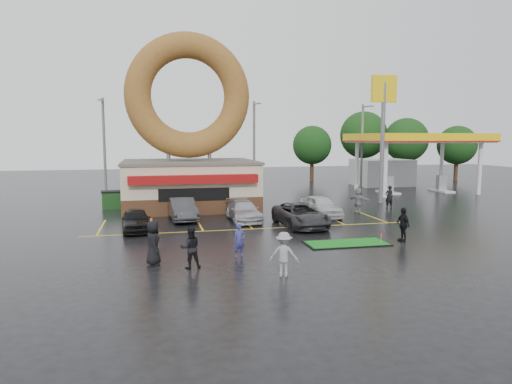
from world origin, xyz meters
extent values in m
plane|color=black|center=(0.00, 0.00, 0.00)|extent=(120.00, 120.00, 0.00)
cube|color=#472B19|center=(-3.00, 13.00, 0.60)|extent=(10.00, 8.00, 1.20)
cube|color=beige|center=(-3.00, 13.00, 2.35)|extent=(10.00, 8.00, 2.30)
cube|color=#59544C|center=(-3.00, 13.00, 3.60)|extent=(10.20, 8.20, 0.20)
cube|color=maroon|center=(-3.00, 8.70, 2.60)|extent=(9.00, 0.60, 0.60)
cylinder|color=slate|center=(-4.60, 13.00, 4.30)|extent=(0.30, 0.30, 1.20)
cylinder|color=slate|center=(-1.40, 13.00, 4.30)|extent=(0.30, 0.30, 1.20)
torus|color=brown|center=(-3.00, 13.00, 8.70)|extent=(9.60, 2.00, 9.60)
cylinder|color=silver|center=(15.00, 15.00, 2.50)|extent=(0.40, 0.40, 5.00)
cylinder|color=silver|center=(25.00, 15.00, 2.50)|extent=(0.40, 0.40, 5.00)
cylinder|color=silver|center=(15.00, 21.00, 2.50)|extent=(0.40, 0.40, 5.00)
cylinder|color=silver|center=(25.00, 21.00, 2.50)|extent=(0.40, 0.40, 5.00)
cube|color=silver|center=(20.00, 18.00, 5.25)|extent=(12.00, 8.00, 0.50)
cube|color=yellow|center=(20.00, 18.00, 5.55)|extent=(12.30, 8.30, 0.70)
cube|color=#99999E|center=(17.00, 18.00, 0.90)|extent=(0.90, 0.60, 1.60)
cube|color=#99999E|center=(23.00, 18.00, 0.90)|extent=(0.90, 0.60, 1.60)
cube|color=silver|center=(20.00, 25.00, 1.50)|extent=(6.00, 5.00, 3.00)
cylinder|color=slate|center=(13.00, 12.00, 5.00)|extent=(0.36, 0.36, 10.00)
cube|color=yellow|center=(13.00, 12.00, 9.50)|extent=(2.20, 0.30, 2.20)
cylinder|color=slate|center=(-10.00, 20.00, 4.50)|extent=(0.24, 0.24, 9.00)
cylinder|color=slate|center=(-10.00, 19.00, 8.70)|extent=(0.12, 2.00, 0.12)
cube|color=slate|center=(-10.00, 18.00, 8.65)|extent=(0.40, 0.18, 0.12)
cylinder|color=slate|center=(4.00, 21.00, 4.50)|extent=(0.24, 0.24, 9.00)
cylinder|color=slate|center=(4.00, 20.00, 8.70)|extent=(0.12, 2.00, 0.12)
cube|color=slate|center=(4.00, 19.00, 8.65)|extent=(0.40, 0.18, 0.12)
cylinder|color=slate|center=(16.00, 22.00, 4.50)|extent=(0.24, 0.24, 9.00)
cylinder|color=slate|center=(16.00, 21.00, 8.70)|extent=(0.12, 2.00, 0.12)
cube|color=slate|center=(16.00, 20.00, 8.65)|extent=(0.40, 0.18, 0.12)
cylinder|color=#332114|center=(26.00, 30.00, 1.44)|extent=(0.50, 0.50, 2.88)
sphere|color=black|center=(26.00, 30.00, 5.20)|extent=(5.60, 5.60, 5.60)
cylinder|color=#332114|center=(32.00, 28.00, 1.26)|extent=(0.50, 0.50, 2.52)
sphere|color=black|center=(32.00, 28.00, 4.55)|extent=(4.90, 4.90, 4.90)
cylinder|color=#332114|center=(22.00, 34.00, 1.62)|extent=(0.50, 0.50, 3.24)
sphere|color=black|center=(22.00, 34.00, 5.85)|extent=(6.30, 6.30, 6.30)
cylinder|color=#332114|center=(14.00, 32.00, 1.26)|extent=(0.50, 0.50, 2.52)
sphere|color=black|center=(14.00, 32.00, 4.55)|extent=(4.90, 4.90, 4.90)
imported|color=black|center=(-6.86, 4.33, 0.67)|extent=(1.87, 4.03, 1.34)
imported|color=#303133|center=(-3.97, 7.40, 0.75)|extent=(1.93, 4.64, 1.49)
imported|color=#B1B2B7|center=(-0.02, 6.22, 0.66)|extent=(1.94, 4.58, 1.32)
imported|color=#2C2B2E|center=(3.05, 3.50, 0.72)|extent=(2.65, 5.32, 1.45)
imported|color=silver|center=(5.54, 6.57, 0.74)|extent=(2.15, 4.50, 1.48)
imported|color=navy|center=(-2.00, -2.80, 0.78)|extent=(0.65, 0.51, 1.56)
imported|color=black|center=(-4.35, -4.15, 0.88)|extent=(0.91, 0.73, 1.77)
imported|color=gray|center=(-0.84, -6.15, 0.90)|extent=(1.33, 1.07, 1.79)
imported|color=black|center=(-5.88, -3.28, 0.97)|extent=(0.72, 1.01, 1.94)
imported|color=black|center=(7.07, -1.57, 0.90)|extent=(0.49, 1.08, 1.81)
imported|color=gray|center=(8.84, 7.59, 0.94)|extent=(1.38, 1.77, 1.87)
imported|color=black|center=(12.01, 8.80, 0.90)|extent=(0.69, 0.48, 1.81)
cube|color=#194219|center=(-8.82, 13.60, 0.65)|extent=(1.92, 1.39, 1.30)
cube|color=black|center=(3.92, -1.50, 0.02)|extent=(4.35, 1.92, 0.05)
cube|color=#13771B|center=(3.92, -1.50, 0.05)|extent=(4.15, 1.72, 0.03)
cylinder|color=silver|center=(5.69, -1.82, 0.30)|extent=(0.02, 0.02, 0.49)
cube|color=red|center=(5.76, -1.82, 0.49)|extent=(0.14, 0.01, 0.10)
camera|label=1|loc=(-5.82, -23.06, 5.49)|focal=32.00mm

